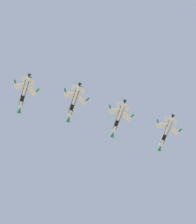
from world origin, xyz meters
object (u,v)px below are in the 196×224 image
at_px(fighter_jet_left_wing, 74,102).
at_px(fighter_jet_lead, 24,93).
at_px(fighter_jet_right_wing, 119,118).
at_px(fighter_jet_left_outer, 166,133).

bearing_deg(fighter_jet_left_wing, fighter_jet_lead, 171.33).
xyz_separation_m(fighter_jet_left_wing, fighter_jet_right_wing, (9.93, 15.59, 2.43)).
xyz_separation_m(fighter_jet_right_wing, fighter_jet_left_outer, (12.04, 16.13, 1.61)).
bearing_deg(fighter_jet_right_wing, fighter_jet_lead, 178.19).
bearing_deg(fighter_jet_left_outer, fighter_jet_right_wing, -179.00).
bearing_deg(fighter_jet_left_wing, fighter_jet_left_outer, 3.03).
height_order(fighter_jet_lead, fighter_jet_left_wing, fighter_jet_lead).
relative_size(fighter_jet_lead, fighter_jet_left_outer, 1.00).
bearing_deg(fighter_jet_left_outer, fighter_jet_left_wing, -176.97).
xyz_separation_m(fighter_jet_lead, fighter_jet_right_wing, (23.71, 28.71, 0.98)).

